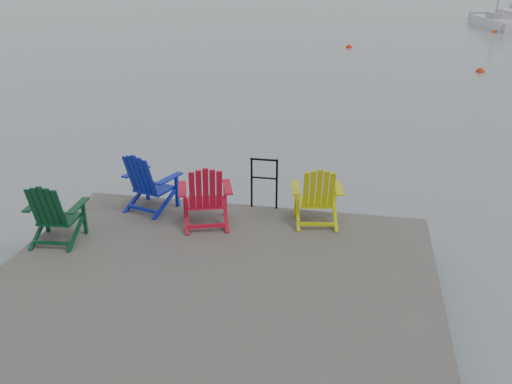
% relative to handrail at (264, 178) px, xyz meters
% --- Properties ---
extents(ground, '(400.00, 400.00, 0.00)m').
position_rel_handrail_xyz_m(ground, '(-0.25, -2.45, -1.04)').
color(ground, slate).
rests_on(ground, ground).
extents(dock, '(6.00, 5.00, 1.40)m').
position_rel_handrail_xyz_m(dock, '(-0.25, -2.45, -0.69)').
color(dock, '#2D2A28').
rests_on(dock, ground).
extents(handrail, '(0.48, 0.04, 0.90)m').
position_rel_handrail_xyz_m(handrail, '(0.00, 0.00, 0.00)').
color(handrail, black).
rests_on(handrail, dock).
extents(chair_green, '(0.85, 0.79, 1.00)m').
position_rel_handrail_xyz_m(chair_green, '(-2.84, -1.91, -0.04)').
color(chair_green, '#0A371D').
rests_on(chair_green, dock).
extents(chair_blue, '(0.98, 0.93, 1.05)m').
position_rel_handrail_xyz_m(chair_blue, '(-1.91, -0.48, -0.01)').
color(chair_blue, '#0E1D99').
rests_on(chair_blue, dock).
extents(chair_red, '(1.01, 0.96, 1.07)m').
position_rel_handrail_xyz_m(chair_red, '(-0.78, -0.90, -0.00)').
color(chair_red, '#B10D25').
rests_on(chair_red, dock).
extents(chair_yellow, '(0.91, 0.85, 1.02)m').
position_rel_handrail_xyz_m(chair_yellow, '(0.96, -0.48, -0.03)').
color(chair_yellow, '#BEC50A').
rests_on(chair_yellow, dock).
extents(sailboat_near, '(2.97, 8.18, 11.09)m').
position_rel_handrail_xyz_m(sailboat_near, '(11.85, 41.50, -0.69)').
color(sailboat_near, silver).
rests_on(sailboat_near, ground).
extents(buoy_a, '(0.40, 0.40, 0.40)m').
position_rel_handrail_xyz_m(buoy_a, '(6.76, 18.46, -1.04)').
color(buoy_a, red).
rests_on(buoy_a, ground).
extents(buoy_b, '(0.39, 0.39, 0.39)m').
position_rel_handrail_xyz_m(buoy_b, '(0.40, 26.07, -1.04)').
color(buoy_b, red).
rests_on(buoy_b, ground).
extents(buoy_d, '(0.39, 0.39, 0.39)m').
position_rel_handrail_xyz_m(buoy_d, '(11.01, 37.50, -1.04)').
color(buoy_d, red).
rests_on(buoy_d, ground).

